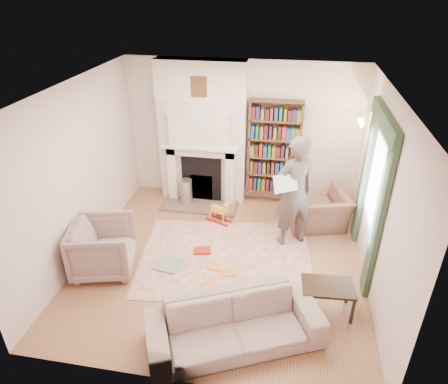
% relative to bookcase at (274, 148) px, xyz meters
% --- Properties ---
extents(floor, '(4.50, 4.50, 0.00)m').
position_rel_bookcase_xyz_m(floor, '(-0.65, -2.12, -1.18)').
color(floor, brown).
rests_on(floor, ground).
extents(ceiling, '(4.50, 4.50, 0.00)m').
position_rel_bookcase_xyz_m(ceiling, '(-0.65, -2.12, 1.62)').
color(ceiling, white).
rests_on(ceiling, wall_back).
extents(wall_back, '(4.50, 0.00, 4.50)m').
position_rel_bookcase_xyz_m(wall_back, '(-0.65, 0.13, 0.22)').
color(wall_back, beige).
rests_on(wall_back, floor).
extents(wall_front, '(4.50, 0.00, 4.50)m').
position_rel_bookcase_xyz_m(wall_front, '(-0.65, -4.37, 0.22)').
color(wall_front, beige).
rests_on(wall_front, floor).
extents(wall_left, '(0.00, 4.50, 4.50)m').
position_rel_bookcase_xyz_m(wall_left, '(-2.90, -2.12, 0.22)').
color(wall_left, beige).
rests_on(wall_left, floor).
extents(wall_right, '(0.00, 4.50, 4.50)m').
position_rel_bookcase_xyz_m(wall_right, '(1.60, -2.12, 0.22)').
color(wall_right, beige).
rests_on(wall_right, floor).
extents(fireplace, '(1.70, 0.58, 2.80)m').
position_rel_bookcase_xyz_m(fireplace, '(-1.40, -0.07, 0.21)').
color(fireplace, beige).
rests_on(fireplace, floor).
extents(bookcase, '(1.00, 0.24, 1.85)m').
position_rel_bookcase_xyz_m(bookcase, '(0.00, 0.00, 0.00)').
color(bookcase, brown).
rests_on(bookcase, floor).
extents(window, '(0.02, 0.90, 1.30)m').
position_rel_bookcase_xyz_m(window, '(1.58, -1.72, 0.27)').
color(window, silver).
rests_on(window, wall_right).
extents(curtain_left, '(0.07, 0.32, 2.40)m').
position_rel_bookcase_xyz_m(curtain_left, '(1.55, -2.42, 0.02)').
color(curtain_left, '#2A412B').
rests_on(curtain_left, floor).
extents(curtain_right, '(0.07, 0.32, 2.40)m').
position_rel_bookcase_xyz_m(curtain_right, '(1.55, -1.02, 0.02)').
color(curtain_right, '#2A412B').
rests_on(curtain_right, floor).
extents(pelmet, '(0.09, 1.70, 0.24)m').
position_rel_bookcase_xyz_m(pelmet, '(1.54, -1.72, 1.20)').
color(pelmet, '#2A412B').
rests_on(pelmet, wall_right).
extents(wall_sconce, '(0.20, 0.24, 0.24)m').
position_rel_bookcase_xyz_m(wall_sconce, '(1.38, -0.62, 0.72)').
color(wall_sconce, gold).
rests_on(wall_sconce, wall_right).
extents(rug, '(3.01, 2.45, 0.01)m').
position_rel_bookcase_xyz_m(rug, '(-0.59, -2.03, -1.17)').
color(rug, beige).
rests_on(rug, floor).
extents(armchair_reading, '(1.27, 1.18, 0.69)m').
position_rel_bookcase_xyz_m(armchair_reading, '(0.88, -0.78, -0.83)').
color(armchair_reading, brown).
rests_on(armchair_reading, floor).
extents(armchair_left, '(1.12, 1.10, 0.84)m').
position_rel_bookcase_xyz_m(armchair_left, '(-2.41, -2.63, -0.75)').
color(armchair_left, '#A39786').
rests_on(armchair_left, floor).
extents(sofa, '(2.32, 1.67, 0.63)m').
position_rel_bookcase_xyz_m(sofa, '(-0.19, -3.70, -0.86)').
color(sofa, '#B9AF98').
rests_on(sofa, floor).
extents(man_reading, '(0.85, 0.76, 1.96)m').
position_rel_bookcase_xyz_m(man_reading, '(0.43, -1.38, -0.20)').
color(man_reading, '#544843').
rests_on(man_reading, floor).
extents(newspaper, '(0.41, 0.30, 0.27)m').
position_rel_bookcase_xyz_m(newspaper, '(0.28, -1.58, 0.06)').
color(newspaper, white).
rests_on(newspaper, man_reading).
extents(coffee_table, '(0.73, 0.49, 0.45)m').
position_rel_bookcase_xyz_m(coffee_table, '(0.97, -2.94, -0.95)').
color(coffee_table, black).
rests_on(coffee_table, floor).
extents(paraffin_heater, '(0.26, 0.26, 0.55)m').
position_rel_bookcase_xyz_m(paraffin_heater, '(-1.67, -0.44, -0.90)').
color(paraffin_heater, '#AAACB2').
rests_on(paraffin_heater, floor).
extents(rocking_horse, '(0.52, 0.38, 0.43)m').
position_rel_bookcase_xyz_m(rocking_horse, '(-0.91, -0.96, -0.96)').
color(rocking_horse, yellow).
rests_on(rocking_horse, rug).
extents(board_game, '(0.43, 0.43, 0.03)m').
position_rel_bookcase_xyz_m(board_game, '(-1.46, -2.39, -1.15)').
color(board_game, '#D7C94C').
rests_on(board_game, rug).
extents(game_box_lid, '(0.31, 0.24, 0.05)m').
position_rel_bookcase_xyz_m(game_box_lid, '(-1.01, -1.95, -1.14)').
color(game_box_lid, '#9F2312').
rests_on(game_box_lid, rug).
extents(comic_annuals, '(0.83, 0.70, 0.02)m').
position_rel_bookcase_xyz_m(comic_annuals, '(-0.54, -2.50, -1.16)').
color(comic_annuals, red).
rests_on(comic_annuals, rug).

